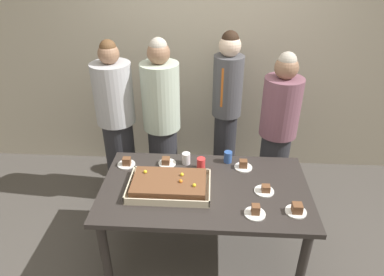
% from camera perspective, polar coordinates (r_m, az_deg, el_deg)
% --- Properties ---
extents(ground_plane, '(12.00, 12.00, 0.00)m').
position_cam_1_polar(ground_plane, '(3.24, 1.86, -18.83)').
color(ground_plane, '#4C4742').
extents(interior_back_panel, '(8.00, 0.12, 3.00)m').
position_cam_1_polar(interior_back_panel, '(3.85, 2.99, 15.83)').
color(interior_back_panel, '#B2A893').
rests_on(interior_back_panel, ground_plane).
extents(party_table, '(1.61, 0.92, 0.77)m').
position_cam_1_polar(party_table, '(2.77, 2.09, -9.62)').
color(party_table, '#2D2826').
rests_on(party_table, ground_plane).
extents(sheet_cake, '(0.63, 0.41, 0.11)m').
position_cam_1_polar(sheet_cake, '(2.67, -3.77, -7.71)').
color(sheet_cake, beige).
rests_on(sheet_cake, party_table).
extents(plated_slice_near_left, '(0.15, 0.15, 0.06)m').
position_cam_1_polar(plated_slice_near_left, '(2.96, -4.23, -3.98)').
color(plated_slice_near_left, white).
rests_on(plated_slice_near_left, party_table).
extents(plated_slice_near_right, '(0.15, 0.15, 0.08)m').
position_cam_1_polar(plated_slice_near_right, '(2.50, 10.39, -11.86)').
color(plated_slice_near_right, white).
rests_on(plated_slice_near_right, party_table).
extents(plated_slice_far_left, '(0.15, 0.15, 0.08)m').
position_cam_1_polar(plated_slice_far_left, '(2.57, 16.87, -11.24)').
color(plated_slice_far_left, white).
rests_on(plated_slice_far_left, party_table).
extents(plated_slice_far_right, '(0.15, 0.15, 0.08)m').
position_cam_1_polar(plated_slice_far_right, '(2.94, 8.45, -4.50)').
color(plated_slice_far_right, white).
rests_on(plated_slice_far_right, party_table).
extents(plated_slice_center_front, '(0.15, 0.15, 0.08)m').
position_cam_1_polar(plated_slice_center_front, '(2.99, -10.75, -4.04)').
color(plated_slice_center_front, white).
rests_on(plated_slice_center_front, party_table).
extents(plated_slice_center_back, '(0.15, 0.15, 0.06)m').
position_cam_1_polar(plated_slice_center_back, '(2.71, 11.93, -8.38)').
color(plated_slice_center_back, white).
rests_on(plated_slice_center_back, party_table).
extents(drink_cup_nearest, '(0.07, 0.07, 0.10)m').
position_cam_1_polar(drink_cup_nearest, '(2.98, 5.96, -3.12)').
color(drink_cup_nearest, '#2D5199').
rests_on(drink_cup_nearest, party_table).
extents(drink_cup_middle, '(0.07, 0.07, 0.10)m').
position_cam_1_polar(drink_cup_middle, '(2.88, 1.50, -4.24)').
color(drink_cup_middle, red).
rests_on(drink_cup_middle, party_table).
extents(drink_cup_far_end, '(0.07, 0.07, 0.10)m').
position_cam_1_polar(drink_cup_far_end, '(2.95, -0.97, -3.38)').
color(drink_cup_far_end, white).
rests_on(drink_cup_far_end, party_table).
extents(person_serving_front, '(0.30, 0.30, 1.71)m').
position_cam_1_polar(person_serving_front, '(3.63, 5.72, 4.88)').
color(person_serving_front, '#28282D').
rests_on(person_serving_front, ground_plane).
extents(person_green_shirt_behind, '(0.35, 0.35, 1.62)m').
position_cam_1_polar(person_green_shirt_behind, '(3.39, 13.91, 0.81)').
color(person_green_shirt_behind, '#28282D').
rests_on(person_green_shirt_behind, ground_plane).
extents(person_striped_tie_right, '(0.36, 0.36, 1.71)m').
position_cam_1_polar(person_striped_tie_right, '(3.39, -4.99, 2.54)').
color(person_striped_tie_right, '#28282D').
rests_on(person_striped_tie_right, ground_plane).
extents(person_left_edge_reaching, '(0.37, 0.37, 1.69)m').
position_cam_1_polar(person_left_edge_reaching, '(3.48, -12.27, 2.33)').
color(person_left_edge_reaching, '#28282D').
rests_on(person_left_edge_reaching, ground_plane).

